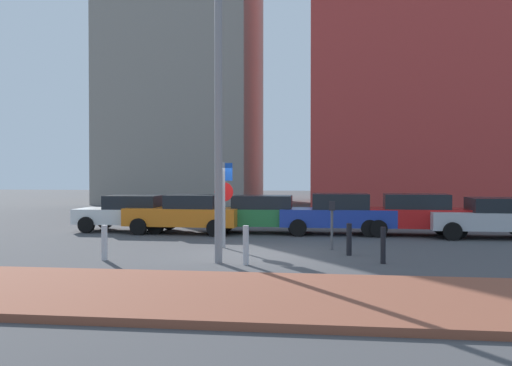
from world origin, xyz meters
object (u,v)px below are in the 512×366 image
Objects in this scene: parked_car_white at (131,212)px; parked_car_green at (261,213)px; traffic_bollard_far at (383,245)px; parked_car_silver at (488,217)px; parked_car_blue at (338,214)px; street_lamp at (218,91)px; traffic_bollard_mid at (104,243)px; traffic_bollard_edge at (246,245)px; parked_car_red at (412,214)px; parking_sign_post at (224,194)px; parked_car_orange at (185,214)px; parking_meter at (332,219)px; traffic_bollard_near at (349,239)px.

parked_car_green is (5.30, -0.00, 0.02)m from parked_car_white.
parked_car_white is 4.41× the size of traffic_bollard_far.
parked_car_white is 1.04× the size of parked_car_silver.
street_lamp is (-3.22, -7.16, 3.66)m from parked_car_blue.
traffic_bollard_edge is at bearing -3.60° from traffic_bollard_mid.
parked_car_white is 9.59m from street_lamp.
parked_car_blue is at bearing 71.35° from traffic_bollard_edge.
parked_car_red is 10.04m from street_lamp.
traffic_bollard_edge is (1.15, -3.06, -1.18)m from parking_sign_post.
parked_car_blue is at bearing 98.57° from traffic_bollard_far.
parked_car_orange is at bearing 116.21° from traffic_bollard_edge.
parked_car_green is (2.89, 0.52, 0.01)m from parked_car_orange.
parked_car_orange is at bearing 85.89° from traffic_bollard_mid.
parking_meter is at bearing -58.57° from parked_car_green.
parking_sign_post is at bearing -98.39° from parked_car_green.
parked_car_red is at bearing 37.94° from traffic_bollard_mid.
parked_car_green is 4.50m from parking_sign_post.
parked_car_white is at bearing 128.03° from traffic_bollard_edge.
parking_meter is 5.37m from street_lamp.
parked_car_white is 6.45m from parking_sign_post.
parked_car_blue is 4.59× the size of traffic_bollard_far.
parking_meter is 1.57× the size of traffic_bollard_far.
traffic_bollard_far is (-1.76, -6.74, -0.34)m from parked_car_red.
traffic_bollard_edge is at bearing -143.98° from traffic_bollard_near.
parked_car_white is at bearing 143.77° from traffic_bollard_far.
parked_car_green is 0.93× the size of parked_car_red.
street_lamp reaches higher than parked_car_white.
street_lamp is at bearing -91.87° from parked_car_green.
parked_car_white is 8.29m from parked_car_blue.
parked_car_white is at bearing 179.34° from parked_car_blue.
parking_sign_post reaches higher than parked_car_green.
parked_car_orange is 5.89m from parked_car_blue.
parked_car_red is 6.98m from traffic_bollard_far.
parked_car_white is 11.06m from parked_car_red.
parked_car_red is (11.06, -0.07, 0.05)m from parked_car_white.
parked_car_orange is at bearing 179.78° from parked_car_silver.
traffic_bollard_near is (8.49, -5.48, -0.31)m from parked_car_white.
parking_meter is at bearing 53.57° from traffic_bollard_edge.
traffic_bollard_mid is at bearing -74.93° from parked_car_white.
parked_car_white is at bearing 105.07° from traffic_bollard_mid.
parked_car_silver is 7.61m from traffic_bollard_far.
traffic_bollard_edge is (-3.49, -0.62, 0.03)m from traffic_bollard_far.
traffic_bollard_near is at bearing 14.57° from traffic_bollard_mid.
street_lamp is (-2.95, -2.81, 3.50)m from parking_meter.
street_lamp reaches higher than parked_car_red.
traffic_bollard_mid is at bearing -155.72° from parking_meter.
parked_car_silver is at bearing 22.89° from parking_sign_post.
parked_car_red reaches higher than traffic_bollard_mid.
parked_car_silver reaches higher than traffic_bollard_mid.
parking_meter is 1.58× the size of traffic_bollard_mid.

